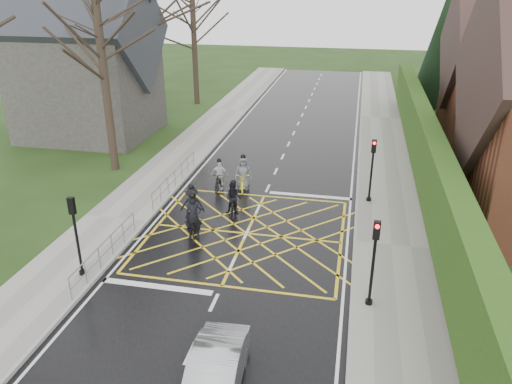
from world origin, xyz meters
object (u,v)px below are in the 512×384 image
(cyclist_back, at_px, (233,202))
(cyclist_front, at_px, (219,178))
(cyclist_rear, at_px, (193,224))
(cyclist_mid, at_px, (192,209))
(car, at_px, (214,376))
(cyclist_lead, at_px, (243,177))

(cyclist_back, distance_m, cyclist_front, 3.04)
(cyclist_rear, relative_size, cyclist_mid, 1.18)
(cyclist_back, relative_size, car, 0.46)
(cyclist_rear, xyz_separation_m, cyclist_front, (-0.35, 5.25, -0.07))
(cyclist_rear, relative_size, cyclist_back, 1.32)
(cyclist_lead, bearing_deg, cyclist_front, -179.50)
(cyclist_lead, xyz_separation_m, car, (2.36, -13.51, -0.03))
(cyclist_mid, bearing_deg, car, -75.60)
(cyclist_back, relative_size, cyclist_mid, 0.89)
(cyclist_rear, xyz_separation_m, cyclist_lead, (0.84, 5.51, -0.03))
(cyclist_front, distance_m, cyclist_lead, 1.21)
(cyclist_mid, height_order, car, cyclist_mid)
(cyclist_rear, height_order, cyclist_mid, cyclist_rear)
(cyclist_front, bearing_deg, cyclist_mid, -93.27)
(cyclist_rear, distance_m, cyclist_back, 2.78)
(cyclist_mid, bearing_deg, cyclist_rear, -76.78)
(cyclist_mid, height_order, cyclist_lead, cyclist_lead)
(cyclist_rear, distance_m, cyclist_lead, 5.57)
(cyclist_front, bearing_deg, car, -75.76)
(cyclist_rear, bearing_deg, cyclist_front, 74.19)
(cyclist_rear, height_order, cyclist_front, cyclist_rear)
(cyclist_lead, bearing_deg, car, -91.60)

